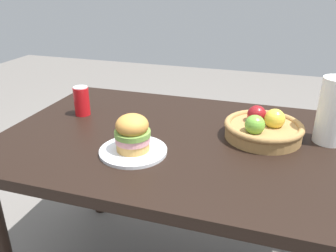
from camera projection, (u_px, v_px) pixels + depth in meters
dining_table at (186, 161)px, 1.32m from camera, size 1.40×0.90×0.75m
plate at (133, 151)px, 1.17m from camera, size 0.23×0.23×0.01m
sandwich at (132, 133)px, 1.14m from camera, size 0.12×0.12×0.13m
soda_can at (82, 101)px, 1.47m from camera, size 0.07×0.07×0.13m
fruit_basket at (263, 128)px, 1.26m from camera, size 0.29×0.29×0.11m
paper_towel_roll at (334, 111)px, 1.20m from camera, size 0.11×0.11×0.24m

